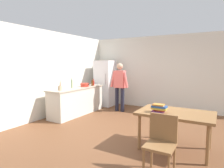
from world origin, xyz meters
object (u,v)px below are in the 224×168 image
Objects in this scene: bottle_sauce_red at (93,83)px; utensil_jar at (60,88)px; person at (120,84)px; bottle_beer_brown at (92,83)px; bottle_vinegar_tall at (72,84)px; refrigerator at (105,83)px; dining_table at (175,116)px; cooking_pot at (85,85)px; chair at (161,140)px; book_stack at (159,108)px.

utensil_jar is at bearing -94.98° from bottle_sauce_red.
person is 0.97m from bottle_beer_brown.
bottle_vinegar_tall is (-0.09, 0.62, 0.06)m from utensil_jar.
bottle_vinegar_tall is at bearing -107.19° from bottle_beer_brown.
dining_table is at bearing -39.29° from refrigerator.
dining_table is at bearing -22.72° from cooking_pot.
chair is 4.07m from cooking_pot.
book_stack reaches higher than dining_table.
person reaches higher than cooking_pot.
bottle_beer_brown is 1.08× the size of bottle_sauce_red.
refrigerator is 7.50× the size of bottle_sauce_red.
dining_table is 5.83× the size of bottle_sauce_red.
cooking_pot is 1.25× the size of utensil_jar.
cooking_pot is (0.01, -1.32, 0.06)m from refrigerator.
bottle_beer_brown is (-0.86, -0.45, 0.03)m from person.
utensil_jar is 1.14× the size of book_stack.
bottle_beer_brown is 0.82m from bottle_vinegar_tall.
bottle_sauce_red is at bearing 80.73° from cooking_pot.
person is (0.95, -0.55, 0.08)m from refrigerator.
utensil_jar is (-0.06, -1.09, 0.02)m from cooking_pot.
bottle_vinegar_tall is at bearing -104.29° from bottle_sauce_red.
bottle_vinegar_tall is at bearing -94.79° from refrigerator.
book_stack is (3.03, -2.90, -0.07)m from refrigerator.
refrigerator is 1.06× the size of person.
chair is at bearing -52.97° from person.
person is at bearing 61.57° from utensil_jar.
refrigerator is at bearing 139.06° from chair.
utensil_jar and bottle_vinegar_tall have the same top height.
bottle_vinegar_tall reaches higher than bottle_beer_brown.
refrigerator is 1.02m from bottle_beer_brown.
refrigerator reaches higher than book_stack.
utensil_jar is 1.33× the size of bottle_sauce_red.
bottle_sauce_red is at bearing 85.02° from utensil_jar.
utensil_jar reaches higher than chair.
utensil_jar is 1.41m from bottle_beer_brown.
bottle_vinegar_tall is (-3.45, 1.88, 0.50)m from chair.
chair is at bearing -40.61° from bottle_sauce_red.
refrigerator is 6.40× the size of book_stack.
cooking_pot is 3.41m from book_stack.
bottle_vinegar_tall is (-0.16, -0.47, 0.08)m from cooking_pot.
dining_table is (3.30, -2.70, -0.23)m from refrigerator.
person reaches higher than bottle_sauce_red.
refrigerator is at bearing 136.30° from book_stack.
bottle_vinegar_tall reaches higher than chair.
bottle_sauce_red is (0.23, 0.89, -0.04)m from bottle_vinegar_tall.
bottle_beer_brown reaches higher than book_stack.
chair is 3.96m from bottle_vinegar_tall.
refrigerator is 1.80m from bottle_vinegar_tall.
cooking_pot reaches higher than dining_table.
book_stack is at bearing 116.22° from chair.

